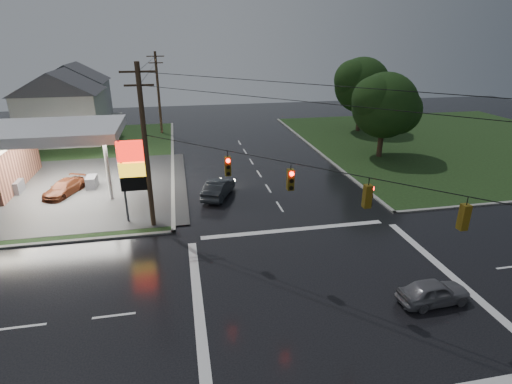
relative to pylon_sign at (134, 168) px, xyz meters
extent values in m
plane|color=black|center=(10.50, -10.50, -4.01)|extent=(120.00, 120.00, 0.00)
cube|color=black|center=(36.50, 15.50, -3.97)|extent=(36.00, 36.00, 0.08)
cube|color=#2D2D2D|center=(-9.50, 7.50, -3.92)|extent=(26.00, 18.00, 0.02)
cylinder|color=silver|center=(-2.50, 4.50, -1.51)|extent=(0.30, 0.30, 5.00)
cylinder|color=silver|center=(-2.50, 10.50, -1.51)|extent=(0.30, 0.30, 5.00)
cube|color=silver|center=(-7.50, 7.50, 1.19)|extent=(12.00, 8.00, 0.80)
cube|color=white|center=(-7.50, 7.50, 0.77)|extent=(11.40, 7.40, 0.04)
cube|color=#59595E|center=(-10.50, 7.50, -3.46)|extent=(0.80, 1.60, 1.10)
cube|color=#59595E|center=(-4.50, 7.50, -3.46)|extent=(0.80, 1.60, 1.10)
cylinder|color=#59595E|center=(-0.80, 0.00, -1.01)|extent=(0.16, 0.16, 6.00)
cylinder|color=#59595E|center=(0.80, 0.00, -1.01)|extent=(0.16, 0.16, 6.00)
cube|color=red|center=(0.00, 0.00, 1.19)|extent=(2.00, 0.35, 1.40)
cube|color=gold|center=(0.00, 0.00, -0.11)|extent=(2.00, 0.35, 1.00)
cube|color=black|center=(0.00, 0.00, -1.11)|extent=(2.00, 0.35, 1.00)
cylinder|color=#382619|center=(1.00, -1.00, 1.49)|extent=(0.32, 0.32, 11.00)
cube|color=#382619|center=(1.00, -1.00, 6.39)|extent=(2.20, 0.12, 0.12)
cube|color=#382619|center=(1.00, -1.00, 5.59)|extent=(1.80, 0.12, 0.12)
cylinder|color=#382619|center=(1.00, 27.50, 1.24)|extent=(0.32, 0.32, 10.50)
cube|color=#382619|center=(1.00, 27.50, 5.89)|extent=(2.20, 0.12, 0.12)
cube|color=#382619|center=(1.00, 27.50, 5.09)|extent=(1.80, 0.12, 0.12)
cube|color=#59470C|center=(5.75, -5.75, 1.59)|extent=(0.34, 0.34, 1.10)
cylinder|color=#FF0C07|center=(5.75, -5.95, 1.97)|extent=(0.22, 0.08, 0.22)
cube|color=#59470C|center=(8.60, -8.60, 1.59)|extent=(0.34, 0.34, 1.10)
cylinder|color=#FF0C07|center=(8.60, -8.80, 1.97)|extent=(0.22, 0.08, 0.22)
cube|color=#59470C|center=(11.45, -11.45, 1.59)|extent=(0.34, 0.34, 1.10)
cylinder|color=#FF0C07|center=(11.65, -11.45, 1.97)|extent=(0.08, 0.22, 0.22)
cube|color=#59470C|center=(14.30, -14.30, 1.59)|extent=(0.34, 0.34, 1.10)
cylinder|color=#FF0C07|center=(14.30, -14.10, 1.97)|extent=(0.22, 0.08, 0.22)
cube|color=silver|center=(-10.50, 25.50, -1.01)|extent=(9.00, 8.00, 6.00)
cube|color=gray|center=(-5.20, 25.50, -3.61)|extent=(1.60, 4.80, 0.80)
cube|color=silver|center=(-11.50, 37.50, -1.01)|extent=(9.00, 8.00, 6.00)
cube|color=gray|center=(-6.20, 37.50, -3.61)|extent=(1.60, 4.80, 0.80)
cylinder|color=black|center=(24.50, 11.50, -1.49)|extent=(0.56, 0.56, 5.04)
sphere|color=black|center=(24.50, 11.50, 1.57)|extent=(6.80, 6.80, 6.80)
sphere|color=black|center=(26.20, 11.80, 0.94)|extent=(5.10, 5.10, 5.10)
sphere|color=black|center=(23.14, 11.10, 2.29)|extent=(4.76, 4.76, 4.76)
cylinder|color=black|center=(27.50, 23.50, -1.21)|extent=(0.56, 0.56, 5.60)
sphere|color=black|center=(27.50, 23.50, 2.19)|extent=(7.20, 7.20, 7.20)
sphere|color=black|center=(29.30, 23.80, 1.49)|extent=(5.40, 5.40, 5.40)
sphere|color=black|center=(26.06, 23.10, 2.99)|extent=(5.04, 5.04, 5.04)
imported|color=black|center=(6.06, 3.48, -3.27)|extent=(3.30, 4.76, 1.49)
imported|color=slate|center=(15.02, -12.53, -3.39)|extent=(3.71, 1.65, 1.24)
imported|color=#4D2111|center=(-6.51, 6.38, -3.39)|extent=(3.23, 4.60, 1.24)
camera|label=1|loc=(3.14, -27.05, 8.52)|focal=28.00mm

